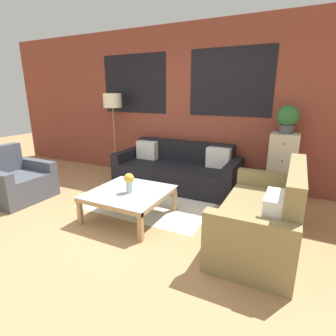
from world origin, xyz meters
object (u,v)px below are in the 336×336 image
Objects in this scene: armchair_corner at (17,182)px; drawer_cabinet at (282,166)px; settee_vintage at (264,218)px; potted_plant at (288,118)px; flower_vase at (129,181)px; floor_lamp at (113,105)px; couch_dark at (177,171)px; coffee_table at (129,195)px.

armchair_corner is 4.19m from drawer_cabinet.
drawer_cabinet reaches higher than settee_vintage.
flower_vase is (-1.73, -1.67, -0.74)m from potted_plant.
floor_lamp reaches higher than drawer_cabinet.
potted_plant is (-0.00, 0.00, 0.75)m from drawer_cabinet.
flower_vase is (2.00, 0.22, 0.25)m from armchair_corner.
couch_dark is 2.63m from armchair_corner.
potted_plant is 2.52m from flower_vase.
potted_plant is at bearing 90.00° from drawer_cabinet.
coffee_table is at bearing 7.35° from armchair_corner.
couch_dark is at bearing -4.30° from floor_lamp.
couch_dark is at bearing -172.53° from drawer_cabinet.
floor_lamp is at bearing 175.70° from couch_dark.
armchair_corner is (-2.03, -1.67, 0.00)m from couch_dark.
drawer_cabinet is 0.75m from potted_plant.
flower_vase is (-0.03, -1.45, 0.25)m from couch_dark.
potted_plant is at bearing 26.88° from armchair_corner.
couch_dark is 2.09× the size of drawer_cabinet.
couch_dark is at bearing 39.43° from armchair_corner.
couch_dark is 2.22× the size of coffee_table.
flower_vase is at bearing -174.42° from settee_vintage.
drawer_cabinet is at bearing 42.92° from coffee_table.
drawer_cabinet is at bearing 44.05° from flower_vase.
couch_dark is at bearing 87.69° from coffee_table.
couch_dark is 1.74m from drawer_cabinet.
settee_vintage is at bearing 4.23° from coffee_table.
floor_lamp is at bearing -177.90° from drawer_cabinet.
drawer_cabinet is (1.76, 1.64, 0.20)m from coffee_table.
settee_vintage reaches higher than coffee_table.
coffee_table is 0.21m from flower_vase.
armchair_corner is at bearing -174.09° from settee_vintage.
drawer_cabinet is (0.06, 1.51, 0.21)m from settee_vintage.
couch_dark is 5.24× the size of potted_plant.
potted_plant reaches higher than couch_dark.
floor_lamp reaches higher than coffee_table.
couch_dark is at bearing 88.92° from flower_vase.
settee_vintage is 1.00× the size of floor_lamp.
armchair_corner reaches higher than coffee_table.
flower_vase is at bearing -91.08° from couch_dark.
flower_vase is (1.41, -1.56, -0.87)m from floor_lamp.
drawer_cabinet reaches higher than armchair_corner.
drawer_cabinet is at bearing 87.59° from settee_vintage.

